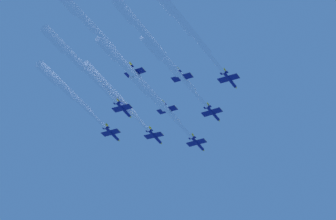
% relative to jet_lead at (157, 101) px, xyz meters
% --- Properties ---
extents(jet_lead, '(46.16, 24.33, 4.11)m').
position_rel_jet_lead_xyz_m(jet_lead, '(0.00, 0.00, 0.00)').
color(jet_lead, navy).
extents(jet_port_inner, '(47.79, 24.45, 4.26)m').
position_rel_jet_lead_xyz_m(jet_port_inner, '(-5.47, 16.77, 2.28)').
color(jet_port_inner, navy).
extents(jet_starboard_inner, '(47.18, 25.24, 4.12)m').
position_rel_jet_lead_xyz_m(jet_starboard_inner, '(-16.00, -7.38, 0.80)').
color(jet_starboard_inner, navy).
extents(jet_port_mid, '(44.70, 24.11, 4.20)m').
position_rel_jet_lead_xyz_m(jet_port_mid, '(-18.79, 8.58, 0.36)').
color(jet_port_mid, navy).
extents(jet_starboard_mid, '(46.35, 24.14, 4.20)m').
position_rel_jet_lead_xyz_m(jet_starboard_mid, '(-8.96, 33.29, 2.27)').
color(jet_starboard_mid, navy).
extents(jet_port_outer, '(50.70, 26.79, 4.24)m').
position_rel_jet_lead_xyz_m(jet_port_outer, '(-33.61, -14.36, 1.97)').
color(jet_port_outer, navy).
extents(jet_starboard_outer, '(48.39, 24.59, 4.26)m').
position_rel_jet_lead_xyz_m(jet_starboard_outer, '(-25.62, 25.58, -0.49)').
color(jet_starboard_outer, navy).
extents(jet_trail_port, '(44.09, 22.88, 4.24)m').
position_rel_jet_lead_xyz_m(jet_trail_port, '(-33.72, -0.24, 0.54)').
color(jet_trail_port, navy).
extents(jet_trail_starboard, '(46.18, 24.82, 4.20)m').
position_rel_jet_lead_xyz_m(jet_trail_starboard, '(-39.52, 17.77, 1.35)').
color(jet_trail_starboard, navy).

